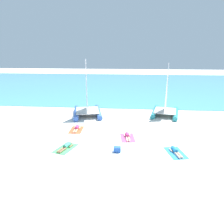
% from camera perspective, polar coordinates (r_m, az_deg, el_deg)
% --- Properties ---
extents(ground_plane, '(120.00, 120.00, 0.00)m').
position_cam_1_polar(ground_plane, '(25.36, 1.14, 0.83)').
color(ground_plane, white).
extents(ocean_water, '(120.00, 40.00, 0.05)m').
position_cam_1_polar(ocean_water, '(45.02, 3.04, 7.65)').
color(ocean_water, '#4C9EB7').
rests_on(ocean_water, ground).
extents(sailboat_teal, '(3.60, 4.78, 5.60)m').
position_cam_1_polar(sailboat_teal, '(23.43, 14.44, 1.13)').
color(sailboat_teal, teal).
rests_on(sailboat_teal, ground).
extents(sailboat_blue, '(3.92, 5.16, 6.01)m').
position_cam_1_polar(sailboat_blue, '(22.82, -6.80, 1.29)').
color(sailboat_blue, blue).
rests_on(sailboat_blue, ground).
extents(towel_leftmost, '(1.17, 1.94, 0.01)m').
position_cam_1_polar(towel_leftmost, '(18.92, -9.77, -4.85)').
color(towel_leftmost, '#EA5933').
rests_on(towel_leftmost, ground).
extents(sunbather_leftmost, '(0.56, 1.56, 0.30)m').
position_cam_1_polar(sunbather_leftmost, '(18.94, -9.74, -4.42)').
color(sunbather_leftmost, '#D83372').
rests_on(sunbather_leftmost, towel_leftmost).
extents(towel_center_left, '(1.63, 2.15, 0.01)m').
position_cam_1_polar(towel_center_left, '(15.63, -12.63, -9.70)').
color(towel_center_left, '#4CB266').
rests_on(towel_center_left, ground).
extents(sunbather_center_left, '(0.84, 1.54, 0.30)m').
position_cam_1_polar(sunbather_center_left, '(15.62, -12.51, -9.19)').
color(sunbather_center_left, '#3FB28C').
rests_on(sunbather_center_left, towel_center_left).
extents(towel_center_right, '(1.32, 2.02, 0.01)m').
position_cam_1_polar(towel_center_right, '(17.06, 4.27, -7.05)').
color(towel_center_right, '#D84C99').
rests_on(towel_center_right, ground).
extents(sunbather_center_right, '(0.60, 1.57, 0.30)m').
position_cam_1_polar(sunbather_center_right, '(17.07, 4.25, -6.58)').
color(sunbather_center_right, '#D83372').
rests_on(sunbather_center_right, towel_center_right).
extents(towel_rightmost, '(1.50, 2.10, 0.01)m').
position_cam_1_polar(towel_rightmost, '(15.28, 17.07, -10.69)').
color(towel_rightmost, '#338CD8').
rests_on(towel_rightmost, ground).
extents(sunbather_rightmost, '(0.74, 1.56, 0.30)m').
position_cam_1_polar(sunbather_rightmost, '(15.28, 17.00, -10.16)').
color(sunbather_rightmost, '#268CCC').
rests_on(sunbather_rightmost, towel_rightmost).
extents(cooler_box, '(0.50, 0.36, 0.36)m').
position_cam_1_polar(cooler_box, '(14.73, 1.44, -10.21)').
color(cooler_box, blue).
rests_on(cooler_box, ground).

